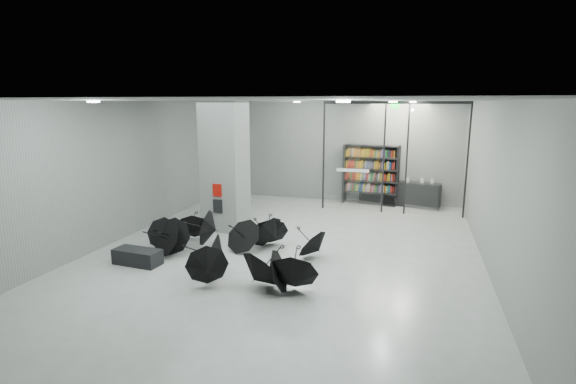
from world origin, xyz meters
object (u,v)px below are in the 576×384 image
(shop_counter, at_px, (418,195))
(bookshelf, at_px, (371,175))
(bench, at_px, (137,257))
(umbrella_cluster, at_px, (232,251))
(column, at_px, (225,166))

(shop_counter, bearing_deg, bookshelf, -167.41)
(bench, xyz_separation_m, shop_counter, (6.67, 8.30, 0.28))
(bench, bearing_deg, umbrella_cluster, 22.14)
(column, distance_m, bookshelf, 6.29)
(bookshelf, xyz_separation_m, umbrella_cluster, (-2.60, -7.61, -0.85))
(bench, height_order, shop_counter, shop_counter)
(column, relative_size, bookshelf, 1.72)
(column, height_order, shop_counter, column)
(bookshelf, bearing_deg, shop_counter, 8.40)
(umbrella_cluster, bearing_deg, bench, -162.09)
(bench, relative_size, shop_counter, 0.75)
(shop_counter, bearing_deg, umbrella_cluster, -106.59)
(shop_counter, bearing_deg, column, -127.53)
(column, bearing_deg, bench, -102.46)
(column, bearing_deg, shop_counter, 38.74)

